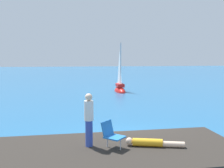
% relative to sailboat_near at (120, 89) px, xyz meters
% --- Properties ---
extents(ground_plane, '(160.00, 160.00, 0.00)m').
position_rel_sailboat_near_xyz_m(ground_plane, '(-2.43, -15.91, -0.30)').
color(ground_plane, '#236093').
extents(shore_ledge, '(7.63, 3.67, 1.05)m').
position_rel_sailboat_near_xyz_m(shore_ledge, '(-3.32, -19.51, 0.22)').
color(shore_ledge, '#2D2823').
rests_on(shore_ledge, ground).
extents(boulder_seaward, '(0.94, 0.78, 0.64)m').
position_rel_sailboat_near_xyz_m(boulder_seaward, '(-0.50, -17.47, -0.30)').
color(boulder_seaward, '#2F2721').
rests_on(boulder_seaward, ground).
extents(boulder_inland, '(1.09, 0.95, 0.75)m').
position_rel_sailboat_near_xyz_m(boulder_inland, '(-1.14, -17.37, -0.30)').
color(boulder_inland, '#292220').
rests_on(boulder_inland, ground).
extents(sailboat_near, '(1.16, 3.07, 5.62)m').
position_rel_sailboat_near_xyz_m(sailboat_near, '(0.00, 0.00, 0.00)').
color(sailboat_near, red).
rests_on(sailboat_near, ground).
extents(person_sunbather, '(1.73, 0.60, 0.25)m').
position_rel_sailboat_near_xyz_m(person_sunbather, '(-2.26, -19.51, 0.86)').
color(person_sunbather, gold).
rests_on(person_sunbather, shore_ledge).
extents(person_standing, '(0.28, 0.28, 1.62)m').
position_rel_sailboat_near_xyz_m(person_standing, '(-4.14, -19.22, 1.61)').
color(person_standing, '#334CB2').
rests_on(person_standing, shore_ledge).
extents(beach_chair, '(0.76, 0.76, 0.80)m').
position_rel_sailboat_near_xyz_m(beach_chair, '(-3.49, -19.46, 1.19)').
color(beach_chair, blue).
rests_on(beach_chair, shore_ledge).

